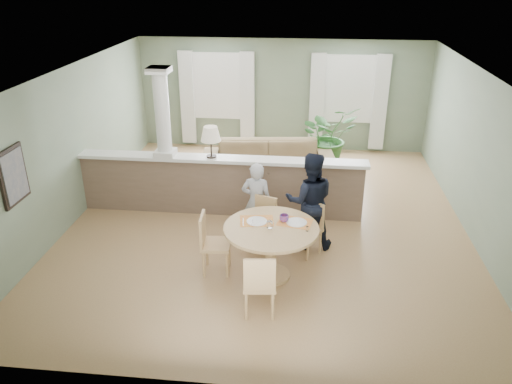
# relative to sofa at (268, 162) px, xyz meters

# --- Properties ---
(ground) EXTENTS (8.00, 8.00, 0.00)m
(ground) POSITION_rel_sofa_xyz_m (0.15, -1.84, -0.41)
(ground) COLOR tan
(ground) RESTS_ON ground
(room_shell) EXTENTS (7.02, 8.02, 2.71)m
(room_shell) POSITION_rel_sofa_xyz_m (0.13, -1.22, 1.40)
(room_shell) COLOR gray
(room_shell) RESTS_ON ground
(pony_wall) EXTENTS (5.32, 0.38, 2.70)m
(pony_wall) POSITION_rel_sofa_xyz_m (-0.83, -1.64, 0.30)
(pony_wall) COLOR #755C4B
(pony_wall) RESTS_ON ground
(sofa) EXTENTS (2.92, 1.41, 0.82)m
(sofa) POSITION_rel_sofa_xyz_m (0.00, 0.00, 0.00)
(sofa) COLOR olive
(sofa) RESTS_ON ground
(houseplant) EXTENTS (1.68, 1.61, 1.43)m
(houseplant) POSITION_rel_sofa_xyz_m (1.27, 1.01, 0.31)
(houseplant) COLOR #2A5D25
(houseplant) RESTS_ON ground
(dining_table) EXTENTS (1.38, 1.38, 0.94)m
(dining_table) POSITION_rel_sofa_xyz_m (0.35, -3.65, 0.25)
(dining_table) COLOR tan
(dining_table) RESTS_ON ground
(chair_far_boy) EXTENTS (0.51, 0.51, 0.88)m
(chair_far_boy) POSITION_rel_sofa_xyz_m (0.15, -2.83, 0.08)
(chair_far_boy) COLOR tan
(chair_far_boy) RESTS_ON ground
(chair_far_man) EXTENTS (0.55, 0.55, 0.86)m
(chair_far_man) POSITION_rel_sofa_xyz_m (0.91, -2.89, 0.07)
(chair_far_man) COLOR tan
(chair_far_man) RESTS_ON ground
(chair_near) EXTENTS (0.47, 0.47, 0.95)m
(chair_near) POSITION_rel_sofa_xyz_m (0.27, -4.59, 0.11)
(chair_near) COLOR tan
(chair_near) RESTS_ON ground
(chair_side) EXTENTS (0.46, 0.46, 0.95)m
(chair_side) POSITION_rel_sofa_xyz_m (-0.55, -3.61, 0.11)
(chair_side) COLOR tan
(chair_side) RESTS_ON ground
(child_person) EXTENTS (0.53, 0.38, 1.39)m
(child_person) POSITION_rel_sofa_xyz_m (0.02, -2.57, 0.28)
(child_person) COLOR #A0A0A5
(child_person) RESTS_ON ground
(man_person) EXTENTS (0.84, 0.68, 1.63)m
(man_person) POSITION_rel_sofa_xyz_m (0.89, -2.68, 0.41)
(man_person) COLOR black
(man_person) RESTS_ON ground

